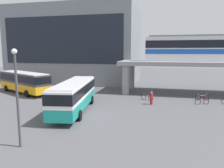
{
  "coord_description": "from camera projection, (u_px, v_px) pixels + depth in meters",
  "views": [
    {
      "loc": [
        7.91,
        -19.74,
        6.43
      ],
      "look_at": [
        1.31,
        7.7,
        2.2
      ],
      "focal_mm": 35.32,
      "sensor_mm": 36.0,
      "label": 1
    }
  ],
  "objects": [
    {
      "name": "ground_plane",
      "position": [
        107.0,
        97.0,
        31.38
      ],
      "size": [
        120.0,
        120.0,
        0.0
      ],
      "primitive_type": "plane",
      "color": "#515156"
    },
    {
      "name": "station_building",
      "position": [
        77.0,
        45.0,
        47.69
      ],
      "size": [
        25.87,
        15.08,
        15.36
      ],
      "color": "slate",
      "rests_on": "ground_plane"
    },
    {
      "name": "elevated_platform",
      "position": [
        212.0,
        66.0,
        32.45
      ],
      "size": [
        27.13,
        7.35,
        4.91
      ],
      "color": "gray",
      "rests_on": "ground_plane"
    },
    {
      "name": "bus_main",
      "position": [
        74.0,
        93.0,
        23.42
      ],
      "size": [
        4.2,
        11.3,
        3.22
      ],
      "color": "teal",
      "rests_on": "ground_plane"
    },
    {
      "name": "bus_secondary",
      "position": [
        24.0,
        80.0,
        33.69
      ],
      "size": [
        10.95,
        7.39,
        3.22
      ],
      "color": "orange",
      "rests_on": "ground_plane"
    },
    {
      "name": "bicycle_orange",
      "position": [
        147.0,
        97.0,
        29.13
      ],
      "size": [
        1.68,
        0.73,
        1.04
      ],
      "color": "black",
      "rests_on": "ground_plane"
    },
    {
      "name": "bicycle_silver",
      "position": [
        202.0,
        97.0,
        29.09
      ],
      "size": [
        1.78,
        0.28,
        1.04
      ],
      "color": "black",
      "rests_on": "ground_plane"
    },
    {
      "name": "bicycle_red",
      "position": [
        202.0,
        101.0,
        26.78
      ],
      "size": [
        1.72,
        0.61,
        1.04
      ],
      "color": "black",
      "rests_on": "ground_plane"
    },
    {
      "name": "pedestrian_near_building",
      "position": [
        151.0,
        98.0,
        26.65
      ],
      "size": [
        0.43,
        0.48,
        1.6
      ],
      "color": "maroon",
      "rests_on": "ground_plane"
    },
    {
      "name": "lamp_post",
      "position": [
        17.0,
        91.0,
        14.36
      ],
      "size": [
        0.36,
        0.36,
        6.59
      ],
      "color": "#3F3F44",
      "rests_on": "ground_plane"
    }
  ]
}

